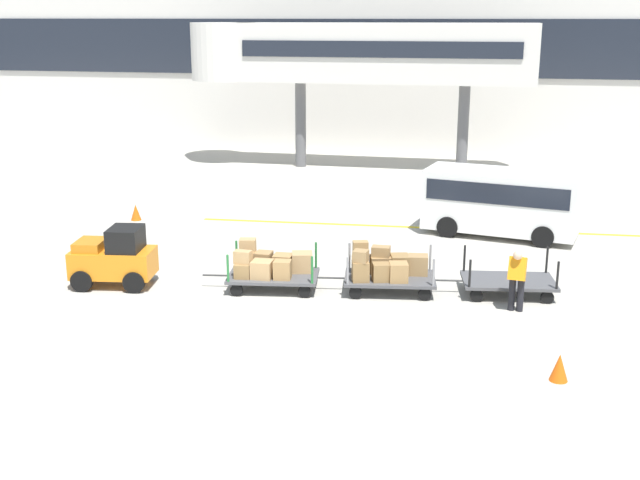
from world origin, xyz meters
The scene contains 12 objects.
ground_plane centered at (0.00, 0.00, 0.00)m, with size 120.00×120.00×0.00m, color #B2ADA0.
apron_lead_line centered at (3.60, 9.80, 0.00)m, with size 15.25×0.20×0.01m, color yellow.
terminal_building centered at (0.00, 25.98, 4.83)m, with size 45.52×2.51×9.64m.
jet_bridge centered at (-1.04, 19.99, 5.19)m, with size 15.65×3.00×6.55m.
baggage_tug centered at (-3.81, 2.11, 0.75)m, with size 2.23×1.48×1.58m.
baggage_cart_lead centered at (0.21, 2.75, 0.58)m, with size 3.07×1.71×1.24m.
baggage_cart_middle centered at (3.18, 3.15, 0.60)m, with size 3.07×1.71×1.24m.
baggage_cart_tail centered at (6.24, 3.54, 0.35)m, with size 3.07×1.71×1.10m.
baggage_handler centered at (6.40, 2.33, 0.87)m, with size 0.46×0.48×1.56m.
shuttle_van centered at (6.05, 9.35, 1.23)m, with size 5.08×2.82×2.10m.
safety_cone_near centered at (-6.29, 8.74, 0.28)m, with size 0.36×0.36×0.55m, color #EA590F.
safety_cone_far centered at (7.16, -1.36, 0.28)m, with size 0.36×0.36×0.55m, color #EA590F.
Camera 1 is at (5.62, -16.25, 6.82)m, focal length 44.92 mm.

